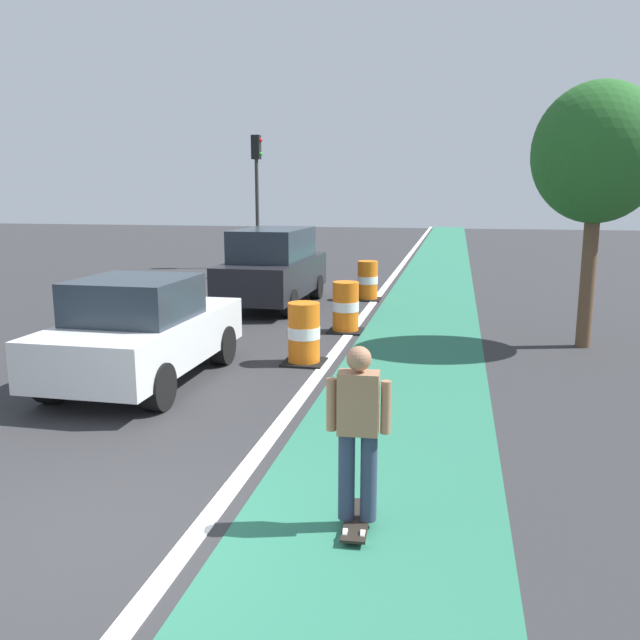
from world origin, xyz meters
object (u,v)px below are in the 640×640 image
parked_suv_second (273,267)px  traffic_barrel_back (368,281)px  pedestrian_crossing (235,253)px  traffic_light_corner (257,178)px  parked_sedan_nearest (142,331)px  traffic_barrel_front (304,334)px  skateboarder_on_lane (358,432)px  traffic_barrel_mid (346,308)px  street_tree_sidewalk (598,154)px

parked_suv_second → traffic_barrel_back: (2.30, 1.48, -0.50)m
traffic_barrel_back → pedestrian_crossing: bearing=144.4°
parked_suv_second → traffic_light_corner: bearing=109.7°
parked_sedan_nearest → traffic_barrel_front: 2.79m
skateboarder_on_lane → traffic_barrel_mid: (-1.50, 8.29, -0.38)m
skateboarder_on_lane → traffic_light_corner: size_ratio=0.33×
skateboarder_on_lane → parked_sedan_nearest: (-4.01, 3.86, -0.08)m
street_tree_sidewalk → traffic_barrel_mid: bearing=175.0°
parked_suv_second → traffic_barrel_mid: parked_suv_second is taller
skateboarder_on_lane → pedestrian_crossing: skateboarder_on_lane is taller
skateboarder_on_lane → traffic_barrel_back: size_ratio=1.55×
parked_suv_second → skateboarder_on_lane: bearing=-70.6°
parked_sedan_nearest → traffic_barrel_front: size_ratio=3.77×
parked_sedan_nearest → parked_suv_second: size_ratio=0.89×
parked_suv_second → street_tree_sidewalk: size_ratio=0.93×
parked_sedan_nearest → traffic_barrel_front: bearing=36.6°
skateboarder_on_lane → traffic_light_corner: traffic_light_corner is taller
traffic_barrel_front → street_tree_sidewalk: bearing=24.9°
street_tree_sidewalk → traffic_barrel_front: bearing=-155.1°
skateboarder_on_lane → traffic_barrel_front: (-1.78, 5.51, -0.38)m
traffic_barrel_front → skateboarder_on_lane: bearing=-72.1°
parked_suv_second → traffic_barrel_mid: (2.40, -2.83, -0.50)m
parked_sedan_nearest → parked_suv_second: bearing=89.2°
traffic_barrel_back → street_tree_sidewalk: bearing=-44.0°
traffic_light_corner → street_tree_sidewalk: 15.39m
skateboarder_on_lane → traffic_barrel_back: 12.70m
parked_suv_second → traffic_light_corner: traffic_light_corner is taller
traffic_barrel_front → traffic_barrel_back: same height
traffic_light_corner → skateboarder_on_lane: bearing=-70.5°
traffic_barrel_back → traffic_light_corner: size_ratio=0.21×
traffic_barrel_mid → street_tree_sidewalk: bearing=-5.0°
parked_suv_second → traffic_barrel_back: 2.78m
skateboarder_on_lane → traffic_barrel_front: skateboarder_on_lane is taller
parked_suv_second → traffic_barrel_back: parked_suv_second is taller
pedestrian_crossing → traffic_barrel_mid: bearing=-56.7°
parked_sedan_nearest → traffic_barrel_back: bearing=74.6°
traffic_barrel_back → parked_suv_second: bearing=-147.2°
parked_sedan_nearest → traffic_barrel_back: 9.07m
parked_suv_second → pedestrian_crossing: size_ratio=2.88×
street_tree_sidewalk → parked_suv_second: bearing=155.7°
traffic_barrel_front → parked_sedan_nearest: bearing=-143.4°
skateboarder_on_lane → traffic_barrel_mid: 8.43m
traffic_barrel_mid → traffic_barrel_back: size_ratio=1.00×
traffic_barrel_mid → street_tree_sidewalk: 5.74m
traffic_barrel_front → traffic_light_corner: traffic_light_corner is taller
parked_suv_second → traffic_barrel_mid: bearing=-49.6°
traffic_light_corner → street_tree_sidewalk: (10.16, -11.56, 0.17)m
traffic_barrel_mid → traffic_light_corner: (-5.37, 11.14, 2.97)m
parked_sedan_nearest → pedestrian_crossing: size_ratio=2.55×
traffic_barrel_back → pedestrian_crossing: pedestrian_crossing is taller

